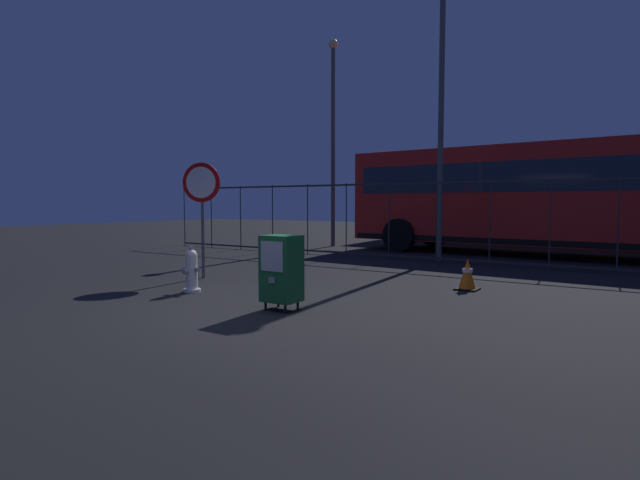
% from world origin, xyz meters
% --- Properties ---
extents(ground_plane, '(60.00, 60.00, 0.00)m').
position_xyz_m(ground_plane, '(0.00, 0.00, 0.00)').
color(ground_plane, black).
extents(fire_hydrant, '(0.33, 0.31, 0.75)m').
position_xyz_m(fire_hydrant, '(-1.82, 0.59, 0.35)').
color(fire_hydrant, silver).
rests_on(fire_hydrant, ground_plane).
extents(newspaper_box_primary, '(0.48, 0.42, 1.02)m').
position_xyz_m(newspaper_box_primary, '(0.29, 0.27, 0.57)').
color(newspaper_box_primary, black).
rests_on(newspaper_box_primary, ground_plane).
extents(stop_sign, '(0.71, 0.31, 2.23)m').
position_xyz_m(stop_sign, '(-2.82, 1.79, 1.60)').
color(stop_sign, '#4C4F54').
rests_on(stop_sign, ground_plane).
extents(traffic_cone, '(0.36, 0.36, 0.53)m').
position_xyz_m(traffic_cone, '(1.89, 3.27, 0.26)').
color(traffic_cone, black).
rests_on(traffic_cone, ground_plane).
extents(fence_barrier, '(18.03, 0.04, 2.00)m').
position_xyz_m(fence_barrier, '(-0.00, 6.84, 1.02)').
color(fence_barrier, '#2D2D33').
rests_on(fence_barrier, ground_plane).
extents(bus_near, '(10.63, 3.25, 3.00)m').
position_xyz_m(bus_near, '(1.85, 9.84, 1.71)').
color(bus_near, red).
rests_on(bus_near, ground_plane).
extents(bus_far, '(10.64, 3.30, 3.00)m').
position_xyz_m(bus_far, '(0.53, 14.08, 1.71)').
color(bus_far, gold).
rests_on(bus_far, ground_plane).
extents(street_light_near_left, '(0.32, 0.32, 6.91)m').
position_xyz_m(street_light_near_left, '(-0.07, 7.21, 4.01)').
color(street_light_near_left, '#4C4F54').
rests_on(street_light_near_left, ground_plane).
extents(street_light_near_right, '(0.32, 0.32, 6.87)m').
position_xyz_m(street_light_near_right, '(-4.65, 9.48, 3.99)').
color(street_light_near_right, '#4C4F54').
rests_on(street_light_near_right, ground_plane).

